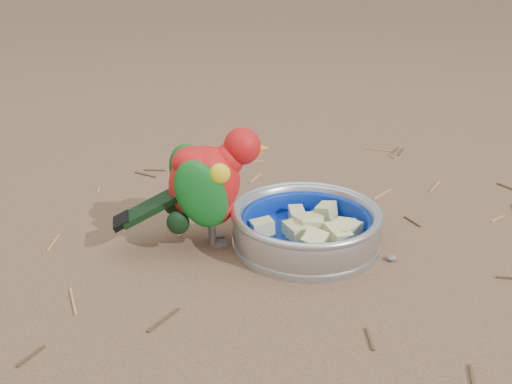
{
  "coord_description": "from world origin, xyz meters",
  "views": [
    {
      "loc": [
        -0.16,
        -0.76,
        0.43
      ],
      "look_at": [
        -0.08,
        0.04,
        0.08
      ],
      "focal_mm": 40.0,
      "sensor_mm": 36.0,
      "label": 1
    }
  ],
  "objects": [
    {
      "name": "ground_debris",
      "position": [
        0.03,
        0.08,
        0.0
      ],
      "size": [
        0.9,
        0.8,
        0.01
      ],
      "primitive_type": null,
      "color": "#A47D44",
      "rests_on": "ground"
    },
    {
      "name": "lory_parrot",
      "position": [
        -0.15,
        0.04,
        0.09
      ],
      "size": [
        0.23,
        0.13,
        0.18
      ],
      "primitive_type": null,
      "rotation": [
        0.0,
        0.0,
        -1.45
      ],
      "color": "red",
      "rests_on": "ground"
    },
    {
      "name": "ground",
      "position": [
        0.0,
        0.0,
        0.0
      ],
      "size": [
        60.0,
        60.0,
        0.0
      ],
      "primitive_type": "plane",
      "color": "brown"
    },
    {
      "name": "bowl_wall",
      "position": [
        -0.0,
        0.01,
        0.04
      ],
      "size": [
        0.23,
        0.23,
        0.04
      ],
      "primitive_type": null,
      "color": "#B2B2BA",
      "rests_on": "food_bowl"
    },
    {
      "name": "food_bowl",
      "position": [
        -0.0,
        0.01,
        0.01
      ],
      "size": [
        0.23,
        0.23,
        0.02
      ],
      "primitive_type": "cylinder",
      "color": "#B2B2BA",
      "rests_on": "ground"
    },
    {
      "name": "fruit_wedges",
      "position": [
        -0.0,
        0.01,
        0.03
      ],
      "size": [
        0.14,
        0.14,
        0.03
      ],
      "primitive_type": null,
      "color": "#CFCC85",
      "rests_on": "food_bowl"
    }
  ]
}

